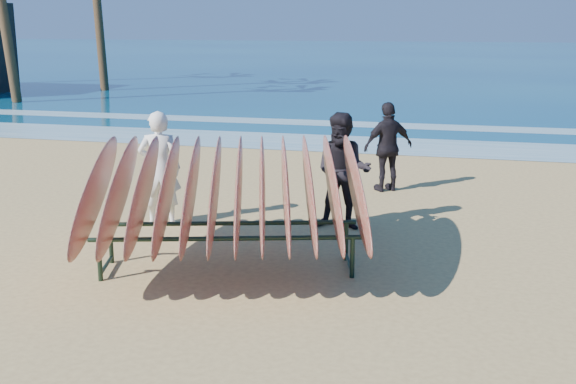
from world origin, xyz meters
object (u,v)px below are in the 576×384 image
object	(u,v)px
surfboard_rack	(227,191)
person_dark_a	(343,172)
person_dark_b	(388,147)
person_white	(160,168)

from	to	relation	value
surfboard_rack	person_dark_a	distance (m)	2.38
surfboard_rack	person_dark_b	bearing A→B (deg)	57.37
person_dark_a	person_dark_b	distance (m)	2.61
person_white	person_dark_b	bearing A→B (deg)	-149.58
surfboard_rack	person_dark_a	world-z (taller)	person_dark_a
surfboard_rack	person_white	distance (m)	2.36
surfboard_rack	person_dark_b	size ratio (longest dim) A/B	2.43
person_dark_a	surfboard_rack	bearing A→B (deg)	-116.89
person_white	person_dark_b	world-z (taller)	person_white
person_white	surfboard_rack	bearing A→B (deg)	119.20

